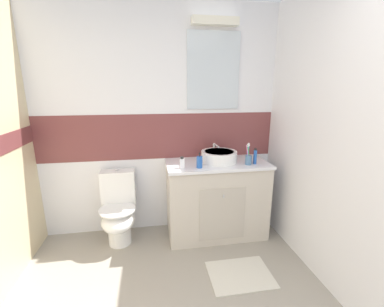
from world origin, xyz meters
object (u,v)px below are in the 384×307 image
toothbrush_cup (248,159)px  soap_dispenser (199,162)px  sink_basin (219,156)px  toothpaste_tube_upright (255,157)px  toilet (118,211)px  perfume_flask_small (182,163)px

toothbrush_cup → soap_dispenser: bearing=-177.6°
toothbrush_cup → sink_basin: bearing=151.3°
soap_dispenser → toothbrush_cup: bearing=2.4°
toothbrush_cup → toothpaste_tube_upright: toothbrush_cup is taller
toilet → toothbrush_cup: size_ratio=3.42×
toothbrush_cup → perfume_flask_small: size_ratio=1.92×
sink_basin → toothbrush_cup: (0.27, -0.15, -0.00)m
soap_dispenser → toilet: bearing=168.4°
toilet → toothbrush_cup: (1.36, -0.15, 0.55)m
toilet → soap_dispenser: 1.02m
toothbrush_cup → toilet: bearing=173.7°
toothpaste_tube_upright → perfume_flask_small: toothpaste_tube_upright is taller
soap_dispenser → toothpaste_tube_upright: toothpaste_tube_upright is taller
toothbrush_cup → toothpaste_tube_upright: bearing=9.2°
toothbrush_cup → toothpaste_tube_upright: size_ratio=1.36×
perfume_flask_small → toothpaste_tube_upright: bearing=1.7°
toothbrush_cup → perfume_flask_small: toothbrush_cup is taller
soap_dispenser → perfume_flask_small: size_ratio=1.33×
sink_basin → soap_dispenser: 0.30m
toothbrush_cup → perfume_flask_small: (-0.70, -0.01, -0.01)m
toilet → toothbrush_cup: toothbrush_cup is taller
toothpaste_tube_upright → toothbrush_cup: bearing=-170.8°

